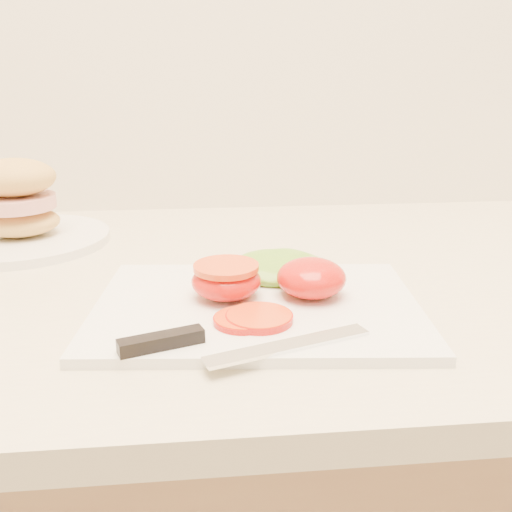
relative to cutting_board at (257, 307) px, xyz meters
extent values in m
cube|color=white|center=(0.00, 0.00, 0.00)|extent=(0.34, 0.26, 0.01)
ellipsoid|color=red|center=(0.06, 0.01, 0.02)|extent=(0.07, 0.07, 0.04)
ellipsoid|color=red|center=(-0.03, 0.02, 0.02)|extent=(0.07, 0.07, 0.04)
cylinder|color=red|center=(-0.03, 0.02, 0.04)|extent=(0.07, 0.07, 0.01)
cylinder|color=#E5501B|center=(0.00, -0.04, 0.01)|extent=(0.06, 0.06, 0.01)
cylinder|color=#E5501B|center=(-0.02, -0.05, 0.01)|extent=(0.05, 0.05, 0.01)
ellipsoid|color=#77A62C|center=(0.03, 0.07, 0.02)|extent=(0.11, 0.08, 0.02)
cube|color=silver|center=(0.02, -0.10, 0.01)|extent=(0.15, 0.07, 0.00)
cube|color=black|center=(-0.09, -0.09, 0.01)|extent=(0.07, 0.04, 0.01)
cylinder|color=white|center=(-0.30, 0.26, 0.00)|extent=(0.24, 0.24, 0.01)
ellipsoid|color=tan|center=(-0.30, 0.26, 0.03)|extent=(0.11, 0.09, 0.04)
cylinder|color=#D8938C|center=(-0.30, 0.26, 0.05)|extent=(0.10, 0.10, 0.02)
ellipsoid|color=tan|center=(-0.30, 0.26, 0.09)|extent=(0.11, 0.09, 0.05)
camera|label=1|loc=(-0.05, -0.52, 0.23)|focal=40.00mm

